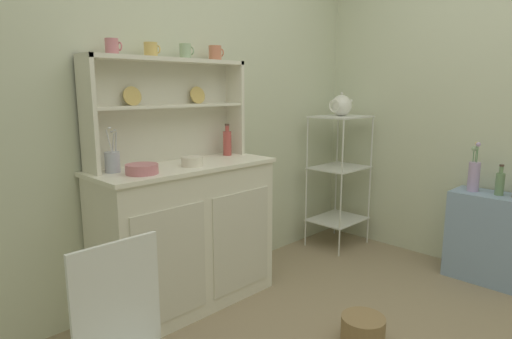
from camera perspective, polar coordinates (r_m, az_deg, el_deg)
The scene contains 17 objects.
wall_back at distance 2.90m, azimuth -8.71°, elevation 8.98°, with size 3.84×0.05×2.50m, color beige.
hutch_cabinet at distance 2.69m, azimuth -9.14°, elevation -8.43°, with size 1.12×0.45×0.89m.
hutch_shelf_unit at distance 2.68m, azimuth -11.73°, elevation 8.81°, with size 1.04×0.18×0.62m.
bakers_rack at distance 3.68m, azimuth 10.93°, elevation 0.32°, with size 0.45×0.36×1.11m.
side_shelf_blue at distance 3.44m, azimuth 28.18°, elevation -7.87°, with size 0.28×0.48×0.62m, color #849EBC.
floor_basket at distance 2.49m, azimuth 13.96°, elevation -19.93°, with size 0.23×0.23×0.15m, color #93754C.
cup_rose_0 at distance 2.47m, azimuth -18.49°, elevation 15.18°, with size 0.08×0.07×0.08m.
cup_gold_1 at distance 2.59m, azimuth -13.72°, elevation 15.16°, with size 0.09×0.08×0.08m.
cup_sage_2 at distance 2.72m, azimuth -9.30°, elevation 15.18°, with size 0.08×0.07×0.09m.
cup_terracotta_3 at distance 2.86m, azimuth -5.41°, elevation 15.08°, with size 0.10×0.08×0.09m.
bowl_mixing_large at distance 2.34m, azimuth -14.86°, elevation 0.06°, with size 0.17×0.17×0.05m, color #D17A84.
bowl_floral_medium at distance 2.52m, azimuth -8.46°, elevation 1.07°, with size 0.12×0.12×0.05m, color silver.
jam_bottle at distance 2.89m, azimuth -3.82°, elevation 3.61°, with size 0.06×0.06×0.21m.
utensil_jar at distance 2.43m, azimuth -18.47°, elevation 1.04°, with size 0.08×0.08×0.25m.
porcelain_teapot at distance 3.62m, azimuth 11.21°, elevation 8.32°, with size 0.26×0.17×0.19m.
flower_vase at distance 3.37m, azimuth 26.88°, elevation -0.57°, with size 0.08×0.08×0.35m.
oil_bottle at distance 3.33m, azimuth 29.57°, elevation -1.55°, with size 0.06×0.06×0.21m.
Camera 1 is at (-1.72, -0.70, 1.33)m, focal length 30.24 mm.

